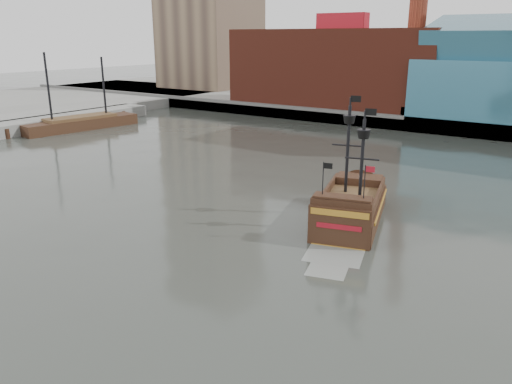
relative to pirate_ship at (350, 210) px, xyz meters
The scene contains 6 objects.
ground 17.06m from the pirate_ship, 109.29° to the right, with size 400.00×400.00×0.00m, color #2A2E28.
promenade_far 76.14m from the pirate_ship, 94.24° to the left, with size 220.00×60.00×2.00m, color slate.
seawall 46.77m from the pirate_ship, 96.91° to the left, with size 220.00×1.00×2.60m, color #4C4C49.
pier 65.13m from the pirate_ship, 167.65° to the left, with size 6.00×40.00×2.00m, color slate.
pirate_ship is the anchor object (origin of this frame).
docked_vessel 60.33m from the pirate_ship, 164.58° to the left, with size 7.67×20.79×13.82m.
Camera 1 is at (21.95, -22.61, 15.59)m, focal length 35.00 mm.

